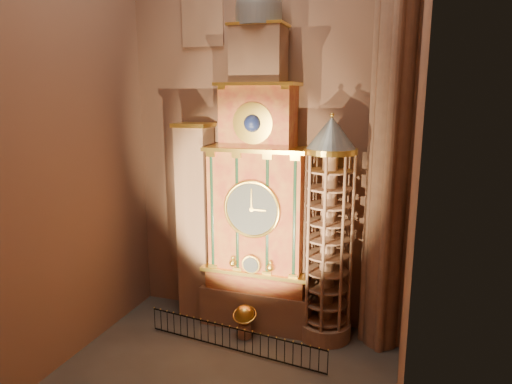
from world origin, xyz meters
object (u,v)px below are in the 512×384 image
(iron_railing, at_px, (233,339))
(portrait_tower, at_px, (196,221))
(celestial_globe, at_px, (245,318))
(stair_turret, at_px, (328,233))
(astronomical_clock, at_px, (258,197))

(iron_railing, bearing_deg, portrait_tower, 137.06)
(portrait_tower, distance_m, iron_railing, 6.26)
(portrait_tower, bearing_deg, iron_railing, -42.94)
(portrait_tower, height_order, celestial_globe, portrait_tower)
(celestial_globe, relative_size, iron_railing, 0.19)
(celestial_globe, xyz_separation_m, iron_railing, (-0.07, -1.32, -0.39))
(stair_turret, relative_size, celestial_globe, 6.43)
(astronomical_clock, distance_m, celestial_globe, 5.90)
(portrait_tower, distance_m, stair_turret, 6.91)
(portrait_tower, relative_size, iron_railing, 1.15)
(stair_turret, bearing_deg, celestial_globe, -159.90)
(astronomical_clock, bearing_deg, celestial_globe, -96.00)
(astronomical_clock, height_order, stair_turret, astronomical_clock)
(astronomical_clock, bearing_deg, iron_railing, -94.71)
(iron_railing, bearing_deg, stair_turret, 35.41)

